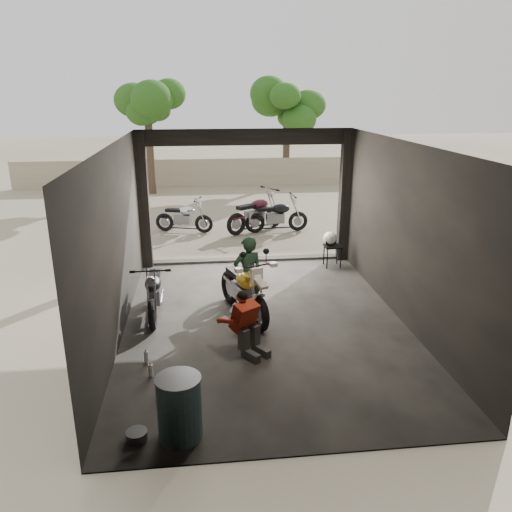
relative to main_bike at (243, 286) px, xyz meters
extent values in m
plane|color=#7A6D56|center=(0.35, -0.37, -0.60)|extent=(80.00, 80.00, 0.00)
cube|color=#2D2B28|center=(0.35, -0.37, -0.59)|extent=(5.00, 7.00, 0.02)
plane|color=black|center=(0.35, -0.37, 2.60)|extent=(7.00, 7.00, 0.00)
cube|color=black|center=(0.35, -3.87, 1.00)|extent=(5.00, 0.02, 3.20)
cube|color=black|center=(-2.15, -0.37, 1.00)|extent=(0.02, 7.00, 3.20)
cube|color=black|center=(2.85, -0.37, 1.00)|extent=(0.02, 7.00, 3.20)
cube|color=black|center=(-2.03, 3.01, 1.00)|extent=(0.24, 0.24, 3.20)
cube|color=black|center=(2.73, 3.01, 1.00)|extent=(0.24, 0.24, 3.20)
cube|color=black|center=(0.35, 3.05, 2.42)|extent=(5.00, 0.16, 0.36)
cube|color=#2D2B28|center=(0.35, 3.13, -0.56)|extent=(5.00, 0.25, 0.08)
cube|color=gray|center=(0.35, 13.63, 0.00)|extent=(18.00, 0.30, 1.20)
cylinder|color=#382B1E|center=(-2.65, 12.13, 1.20)|extent=(0.30, 0.30, 3.58)
ellipsoid|color=#1E4C14|center=(-2.65, 12.13, 3.44)|extent=(2.20, 2.20, 3.14)
cylinder|color=#382B1E|center=(3.15, 13.63, 1.00)|extent=(0.30, 0.30, 3.20)
ellipsoid|color=#1E4C14|center=(3.15, 13.63, 3.00)|extent=(2.20, 2.20, 2.80)
imported|color=black|center=(0.10, 0.12, 0.16)|extent=(0.61, 0.47, 1.52)
cube|color=black|center=(2.35, 2.48, -0.07)|extent=(0.39, 0.39, 0.04)
cylinder|color=black|center=(2.19, 2.32, -0.33)|extent=(0.03, 0.03, 0.52)
cylinder|color=black|center=(2.51, 2.32, -0.33)|extent=(0.03, 0.03, 0.52)
cylinder|color=black|center=(2.19, 2.65, -0.33)|extent=(0.03, 0.03, 0.52)
cylinder|color=black|center=(2.51, 2.65, -0.33)|extent=(0.03, 0.03, 0.52)
ellipsoid|color=white|center=(2.29, 2.55, 0.10)|extent=(0.44, 0.45, 0.31)
cylinder|color=#436A71|center=(-1.07, -3.37, -0.18)|extent=(0.55, 0.55, 0.82)
cylinder|color=black|center=(3.40, 3.55, 0.61)|extent=(0.08, 0.08, 2.41)
cylinder|color=white|center=(3.40, 3.53, 1.59)|extent=(0.88, 0.03, 0.88)
camera|label=1|loc=(-0.74, -8.51, 3.42)|focal=35.00mm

